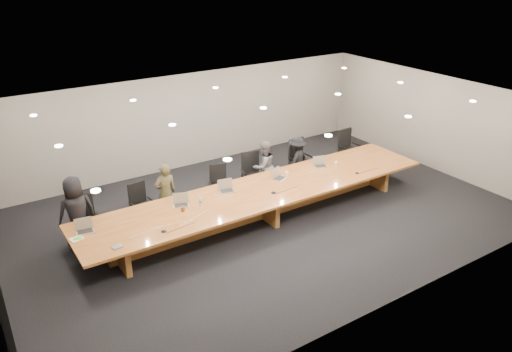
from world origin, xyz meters
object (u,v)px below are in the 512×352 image
at_px(laptop_e, 321,162).
at_px(mic_right, 357,173).
at_px(chair_left, 142,204).
at_px(person_a, 77,212).
at_px(water_bottle, 200,201).
at_px(amber_mug, 183,209).
at_px(laptop_c, 227,186).
at_px(chair_right, 301,160).
at_px(paper_cup_near, 287,174).
at_px(chair_far_left, 85,220).
at_px(person_b, 166,193).
at_px(person_d, 297,160).
at_px(laptop_d, 280,174).
at_px(mic_center, 274,192).
at_px(chair_mid_right, 253,174).
at_px(laptop_a, 84,226).
at_px(laptop_b, 181,201).
at_px(person_c, 264,166).
at_px(mic_left, 164,231).
at_px(chair_far_right, 350,148).
at_px(chair_mid_left, 220,185).
at_px(paper_cup_far, 336,163).

height_order(laptop_e, mic_right, laptop_e).
height_order(chair_left, person_a, person_a).
bearing_deg(water_bottle, amber_mug, -174.45).
xyz_separation_m(laptop_c, mic_right, (3.34, -0.89, -0.13)).
distance_m(chair_right, paper_cup_near, 1.51).
relative_size(chair_far_left, person_b, 0.75).
distance_m(chair_right, person_b, 4.19).
distance_m(chair_far_left, paper_cup_near, 4.96).
height_order(person_d, laptop_c, person_d).
distance_m(laptop_d, mic_center, 0.84).
bearing_deg(chair_mid_right, mic_center, -93.73).
distance_m(laptop_a, water_bottle, 2.51).
distance_m(laptop_c, paper_cup_near, 1.75).
bearing_deg(chair_left, laptop_b, -67.67).
distance_m(person_b, water_bottle, 1.10).
height_order(laptop_b, water_bottle, laptop_b).
relative_size(chair_far_left, chair_mid_right, 0.97).
relative_size(person_b, laptop_e, 4.38).
distance_m(person_c, mic_left, 4.08).
xyz_separation_m(amber_mug, paper_cup_near, (3.05, 0.32, -0.01)).
relative_size(person_a, laptop_c, 4.58).
xyz_separation_m(person_a, mic_left, (1.29, -1.66, -0.05)).
bearing_deg(mic_right, chair_far_right, 51.42).
xyz_separation_m(chair_right, water_bottle, (-3.78, -1.19, 0.24)).
height_order(chair_mid_right, laptop_d, chair_mid_right).
distance_m(chair_mid_left, person_a, 3.59).
xyz_separation_m(chair_left, person_c, (3.44, -0.02, 0.19)).
height_order(person_d, mic_left, person_d).
bearing_deg(chair_right, person_a, 178.05).
xyz_separation_m(laptop_c, amber_mug, (-1.30, -0.34, -0.09)).
xyz_separation_m(person_c, mic_right, (1.69, -1.77, 0.06)).
xyz_separation_m(chair_left, chair_far_right, (6.57, 0.01, 0.05)).
xyz_separation_m(water_bottle, paper_cup_far, (4.11, 0.12, -0.05)).
bearing_deg(chair_left, laptop_e, -18.56).
distance_m(chair_right, person_d, 0.20).
distance_m(chair_far_right, person_d, 2.04).
xyz_separation_m(laptop_c, mic_left, (-2.01, -0.92, -0.13)).
distance_m(laptop_b, paper_cup_near, 2.98).
xyz_separation_m(amber_mug, paper_cup_far, (4.57, 0.16, -0.01)).
height_order(laptop_a, amber_mug, laptop_a).
bearing_deg(laptop_b, chair_left, 140.79).
bearing_deg(mic_left, chair_mid_left, 37.96).
bearing_deg(paper_cup_near, laptop_e, -1.51).
distance_m(person_d, laptop_b, 4.09).
distance_m(chair_right, water_bottle, 3.97).
distance_m(chair_far_left, mic_right, 6.70).
bearing_deg(amber_mug, chair_mid_left, 37.24).
distance_m(chair_far_right, person_b, 6.03).
distance_m(chair_right, mic_left, 5.27).
height_order(chair_far_right, laptop_b, chair_far_right).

